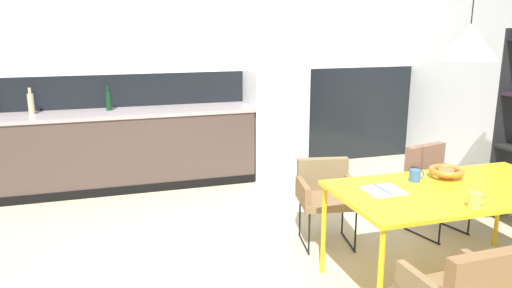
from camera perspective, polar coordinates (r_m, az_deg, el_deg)
ground_plane at (r=3.77m, az=4.93°, el=-16.27°), size 8.23×8.23×0.00m
back_wall_splashback_dark at (r=6.37m, az=-5.42°, el=2.60°), size 6.12×0.12×1.30m
back_wall_panel_upper at (r=6.25m, az=-5.70°, el=14.42°), size 6.12×0.12×1.30m
kitchen_counter at (r=5.94m, az=-16.55°, el=-0.71°), size 3.35×0.63×0.91m
refrigerator_column at (r=6.18m, az=2.26°, el=4.78°), size 0.69×0.60×1.83m
dining_table at (r=3.81m, az=22.14°, el=-5.39°), size 1.73×0.90×0.75m
armchair_by_stool at (r=4.33m, az=8.16°, el=-5.23°), size 0.56×0.55×0.73m
armchair_head_of_table at (r=4.80m, az=20.10°, el=-3.66°), size 0.57×0.57×0.80m
fruit_bowl at (r=4.00m, az=21.36°, el=-3.00°), size 0.27×0.27×0.08m
open_book at (r=3.56m, az=14.65°, el=-5.29°), size 0.26×0.24×0.02m
mug_glass_clear at (r=3.42m, az=24.24°, el=-6.03°), size 0.13×0.08×0.11m
mug_white_ceramic at (r=3.84m, az=18.11°, el=-3.52°), size 0.13×0.08×0.09m
bottle_wine_green at (r=5.99m, az=-24.81°, el=4.36°), size 0.07×0.07×0.29m
bottle_spice_small at (r=5.93m, az=-16.87°, el=4.92°), size 0.06×0.06×0.29m
pendant_lamp_over_table_near at (r=3.62m, az=23.66°, el=10.88°), size 0.38×0.38×0.90m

